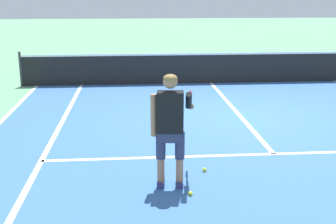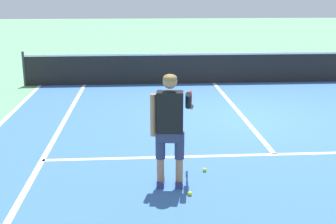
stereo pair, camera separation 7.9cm
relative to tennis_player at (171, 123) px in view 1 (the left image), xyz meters
name	(u,v)px [view 1 (the left image)]	position (x,y,z in m)	size (l,w,h in m)	color
ground_plane	(241,117)	(1.97, 3.55, -0.99)	(80.00, 80.00, 0.00)	#609E70
court_inner_surface	(252,130)	(1.97, 2.59, -0.99)	(10.98, 10.36, 0.00)	#3866A8
line_service	(274,154)	(1.97, 1.16, -0.99)	(8.23, 0.10, 0.01)	white
line_centre_service	(233,108)	(1.97, 4.36, -0.99)	(0.10, 6.40, 0.01)	white
line_singles_left	(55,135)	(-2.15, 2.59, -0.99)	(0.10, 9.96, 0.01)	white
tennis_net	(211,68)	(1.97, 7.56, -0.49)	(11.96, 0.08, 1.07)	#333338
tennis_player	(171,123)	(0.00, 0.00, 0.00)	(0.71, 1.10, 1.71)	navy
tennis_ball_near_feet	(190,193)	(0.25, -0.36, -0.96)	(0.07, 0.07, 0.07)	#CCE02D
tennis_ball_by_baseline	(204,170)	(0.59, 0.48, -0.96)	(0.07, 0.07, 0.07)	#CCE02D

